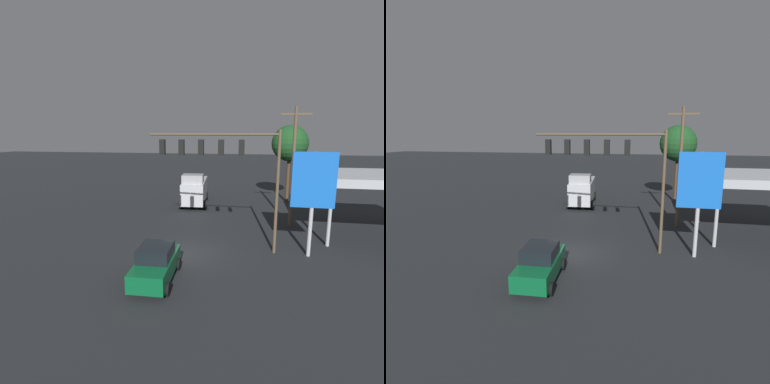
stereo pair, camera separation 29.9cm
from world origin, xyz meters
The scene contains 7 objects.
ground_plane centered at (0.00, 0.00, 0.00)m, with size 200.00×200.00×0.00m, color black.
traffic_signal_assembly centered at (-2.20, -1.25, 6.12)m, with size 8.36×0.43×7.91m.
utility_pole centered at (-7.32, -7.40, 5.18)m, with size 2.40×0.26×9.79m.
price_sign centered at (-7.71, -1.06, 4.65)m, with size 2.60×0.27×6.59m.
sedan_waiting centered at (0.81, 3.86, 0.95)m, with size 2.22×4.48×1.93m.
delivery_truck centered at (1.93, -13.68, 1.69)m, with size 2.97×6.96×3.58m.
street_tree centered at (-8.19, -16.98, 6.59)m, with size 3.98×3.98×8.62m.
Camera 2 is at (-4.11, 17.90, 7.63)m, focal length 28.00 mm.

